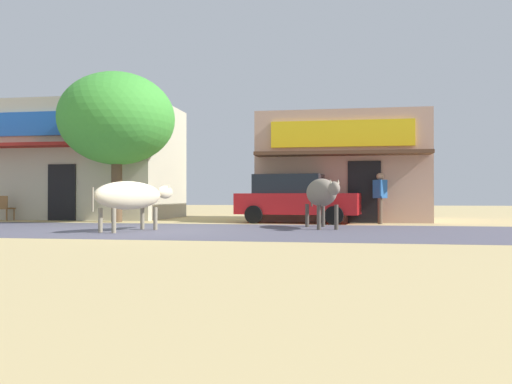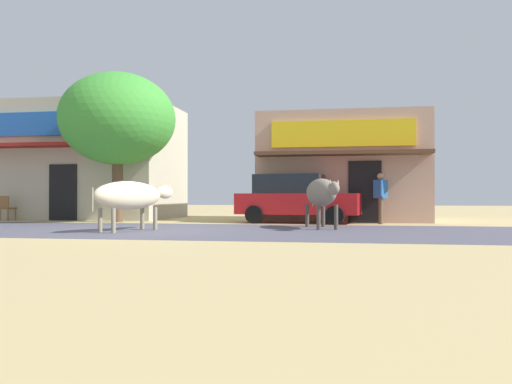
{
  "view_description": "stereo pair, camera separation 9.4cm",
  "coord_description": "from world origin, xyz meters",
  "px_view_note": "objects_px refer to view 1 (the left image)",
  "views": [
    {
      "loc": [
        5.42,
        -13.42,
        0.9
      ],
      "look_at": [
        2.9,
        1.71,
        1.03
      ],
      "focal_mm": 36.82,
      "sensor_mm": 36.0,
      "label": 1
    },
    {
      "loc": [
        5.51,
        -13.4,
        0.9
      ],
      "look_at": [
        2.9,
        1.71,
        1.03
      ],
      "focal_mm": 36.82,
      "sensor_mm": 36.0,
      "label": 2
    }
  ],
  "objects_px": {
    "parked_hatchback_car": "(296,198)",
    "cow_near_brown": "(131,196)",
    "cow_far_dark": "(322,193)",
    "cafe_chair_near_tree": "(5,207)",
    "roadside_tree": "(117,119)",
    "pedestrian_by_shop": "(380,194)"
  },
  "relations": [
    {
      "from": "pedestrian_by_shop",
      "to": "cafe_chair_near_tree",
      "type": "relative_size",
      "value": 1.81
    },
    {
      "from": "cow_near_brown",
      "to": "cafe_chair_near_tree",
      "type": "distance_m",
      "value": 8.46
    },
    {
      "from": "parked_hatchback_car",
      "to": "cafe_chair_near_tree",
      "type": "relative_size",
      "value": 4.64
    },
    {
      "from": "roadside_tree",
      "to": "cafe_chair_near_tree",
      "type": "height_order",
      "value": "roadside_tree"
    },
    {
      "from": "cow_far_dark",
      "to": "pedestrian_by_shop",
      "type": "bearing_deg",
      "value": 57.03
    },
    {
      "from": "cow_near_brown",
      "to": "pedestrian_by_shop",
      "type": "distance_m",
      "value": 8.11
    },
    {
      "from": "roadside_tree",
      "to": "cow_far_dark",
      "type": "bearing_deg",
      "value": -19.1
    },
    {
      "from": "roadside_tree",
      "to": "cow_near_brown",
      "type": "xyz_separation_m",
      "value": [
        2.39,
        -4.43,
        -2.69
      ]
    },
    {
      "from": "roadside_tree",
      "to": "cafe_chair_near_tree",
      "type": "distance_m",
      "value": 5.53
    },
    {
      "from": "cow_far_dark",
      "to": "pedestrian_by_shop",
      "type": "relative_size",
      "value": 1.58
    },
    {
      "from": "parked_hatchback_car",
      "to": "cow_near_brown",
      "type": "height_order",
      "value": "parked_hatchback_car"
    },
    {
      "from": "pedestrian_by_shop",
      "to": "cafe_chair_near_tree",
      "type": "bearing_deg",
      "value": 179.49
    },
    {
      "from": "roadside_tree",
      "to": "parked_hatchback_car",
      "type": "distance_m",
      "value": 6.84
    },
    {
      "from": "cow_far_dark",
      "to": "roadside_tree",
      "type": "bearing_deg",
      "value": 160.9
    },
    {
      "from": "parked_hatchback_car",
      "to": "cafe_chair_near_tree",
      "type": "xyz_separation_m",
      "value": [
        -10.81,
        -0.1,
        -0.33
      ]
    },
    {
      "from": "cow_far_dark",
      "to": "parked_hatchback_car",
      "type": "bearing_deg",
      "value": 108.4
    },
    {
      "from": "parked_hatchback_car",
      "to": "cow_near_brown",
      "type": "relative_size",
      "value": 1.56
    },
    {
      "from": "cow_near_brown",
      "to": "cafe_chair_near_tree",
      "type": "bearing_deg",
      "value": 145.4
    },
    {
      "from": "roadside_tree",
      "to": "parked_hatchback_car",
      "type": "height_order",
      "value": "roadside_tree"
    },
    {
      "from": "cow_far_dark",
      "to": "cafe_chair_near_tree",
      "type": "distance_m",
      "value": 12.15
    },
    {
      "from": "pedestrian_by_shop",
      "to": "cafe_chair_near_tree",
      "type": "xyz_separation_m",
      "value": [
        -13.58,
        0.12,
        -0.47
      ]
    },
    {
      "from": "cow_far_dark",
      "to": "cafe_chair_near_tree",
      "type": "xyz_separation_m",
      "value": [
        -11.8,
        2.87,
        -0.48
      ]
    }
  ]
}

